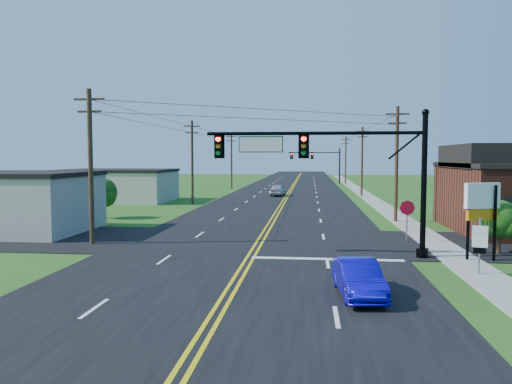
# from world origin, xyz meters

# --- Properties ---
(ground) EXTENTS (260.00, 260.00, 0.00)m
(ground) POSITION_xyz_m (0.00, 0.00, 0.00)
(ground) COLOR #274C15
(ground) RESTS_ON ground
(road_main) EXTENTS (16.00, 220.00, 0.04)m
(road_main) POSITION_xyz_m (0.00, 50.00, 0.02)
(road_main) COLOR black
(road_main) RESTS_ON ground
(road_cross) EXTENTS (70.00, 10.00, 0.04)m
(road_cross) POSITION_xyz_m (0.00, 12.00, 0.02)
(road_cross) COLOR black
(road_cross) RESTS_ON ground
(sidewalk) EXTENTS (2.00, 160.00, 0.08)m
(sidewalk) POSITION_xyz_m (10.50, 40.00, 0.04)
(sidewalk) COLOR gray
(sidewalk) RESTS_ON ground
(signal_mast_main) EXTENTS (11.30, 0.60, 7.48)m
(signal_mast_main) POSITION_xyz_m (4.34, 8.00, 4.75)
(signal_mast_main) COLOR black
(signal_mast_main) RESTS_ON ground
(signal_mast_far) EXTENTS (10.98, 0.60, 7.48)m
(signal_mast_far) POSITION_xyz_m (4.44, 80.00, 4.55)
(signal_mast_far) COLOR black
(signal_mast_far) RESTS_ON ground
(cream_bldg_near) EXTENTS (10.20, 8.20, 4.10)m
(cream_bldg_near) POSITION_xyz_m (-17.00, 14.00, 2.06)
(cream_bldg_near) COLOR beige
(cream_bldg_near) RESTS_ON ground
(cream_bldg_far) EXTENTS (12.20, 9.20, 3.70)m
(cream_bldg_far) POSITION_xyz_m (-19.00, 38.00, 1.86)
(cream_bldg_far) COLOR beige
(cream_bldg_far) RESTS_ON ground
(utility_pole_left_a) EXTENTS (1.80, 0.28, 9.00)m
(utility_pole_left_a) POSITION_xyz_m (-9.50, 10.00, 4.72)
(utility_pole_left_a) COLOR #321E16
(utility_pole_left_a) RESTS_ON ground
(utility_pole_left_b) EXTENTS (1.80, 0.28, 9.00)m
(utility_pole_left_b) POSITION_xyz_m (-9.50, 35.00, 4.72)
(utility_pole_left_b) COLOR #321E16
(utility_pole_left_b) RESTS_ON ground
(utility_pole_left_c) EXTENTS (1.80, 0.28, 9.00)m
(utility_pole_left_c) POSITION_xyz_m (-9.50, 62.00, 4.72)
(utility_pole_left_c) COLOR #321E16
(utility_pole_left_c) RESTS_ON ground
(utility_pole_right_a) EXTENTS (1.80, 0.28, 9.00)m
(utility_pole_right_a) POSITION_xyz_m (9.80, 22.00, 4.72)
(utility_pole_right_a) COLOR #321E16
(utility_pole_right_a) RESTS_ON ground
(utility_pole_right_b) EXTENTS (1.80, 0.28, 9.00)m
(utility_pole_right_b) POSITION_xyz_m (9.80, 48.00, 4.72)
(utility_pole_right_b) COLOR #321E16
(utility_pole_right_b) RESTS_ON ground
(utility_pole_right_c) EXTENTS (1.80, 0.28, 9.00)m
(utility_pole_right_c) POSITION_xyz_m (9.80, 78.00, 4.72)
(utility_pole_right_c) COLOR #321E16
(utility_pole_right_c) RESTS_ON ground
(tree_right_back) EXTENTS (3.00, 3.00, 4.10)m
(tree_right_back) POSITION_xyz_m (16.00, 26.00, 2.60)
(tree_right_back) COLOR #321E16
(tree_right_back) RESTS_ON ground
(shrub_corner) EXTENTS (2.00, 2.00, 2.86)m
(shrub_corner) POSITION_xyz_m (13.00, 9.50, 1.85)
(shrub_corner) COLOR #321E16
(shrub_corner) RESTS_ON ground
(tree_left) EXTENTS (2.40, 2.40, 3.37)m
(tree_left) POSITION_xyz_m (-14.00, 22.00, 2.16)
(tree_left) COLOR #321E16
(tree_left) RESTS_ON ground
(blue_car) EXTENTS (1.79, 4.12, 1.32)m
(blue_car) POSITION_xyz_m (4.91, 0.50, 0.66)
(blue_car) COLOR #0D08B7
(blue_car) RESTS_ON ground
(distant_car) EXTENTS (2.10, 4.55, 1.51)m
(distant_car) POSITION_xyz_m (-1.07, 47.48, 0.76)
(distant_car) COLOR #BDBCC1
(distant_car) RESTS_ON ground
(route_sign) EXTENTS (0.61, 0.21, 2.50)m
(route_sign) POSITION_xyz_m (10.39, 4.41, 1.46)
(route_sign) COLOR slate
(route_sign) RESTS_ON ground
(stop_sign) EXTENTS (0.90, 0.13, 2.54)m
(stop_sign) POSITION_xyz_m (8.88, 12.56, 1.83)
(stop_sign) COLOR slate
(stop_sign) RESTS_ON ground
(pylon_sign) EXTENTS (1.84, 0.92, 3.84)m
(pylon_sign) POSITION_xyz_m (11.46, 7.51, 2.80)
(pylon_sign) COLOR black
(pylon_sign) RESTS_ON ground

